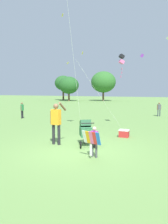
% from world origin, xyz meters
% --- Properties ---
extents(ground_plane, '(120.00, 120.00, 0.00)m').
position_xyz_m(ground_plane, '(0.00, 0.00, 0.00)').
color(ground_plane, '#668E47').
extents(child_with_butterfly_kite, '(0.66, 0.41, 1.01)m').
position_xyz_m(child_with_butterfly_kite, '(0.80, -0.66, 0.61)').
color(child_with_butterfly_kite, '#4C4C51').
rests_on(child_with_butterfly_kite, ground).
extents(person_adult_flyer, '(0.54, 0.49, 1.72)m').
position_xyz_m(person_adult_flyer, '(-1.16, 0.32, 0.99)').
color(person_adult_flyer, '#232328').
rests_on(person_adult_flyer, ground).
extents(stroller, '(0.87, 1.08, 1.03)m').
position_xyz_m(stroller, '(-0.01, 0.64, 0.61)').
color(stroller, black).
rests_on(stroller, ground).
extents(kite_green_novelty, '(2.15, 2.33, 4.24)m').
position_xyz_m(kite_green_novelty, '(0.25, 5.38, 3.91)').
color(kite_green_novelty, black).
rests_on(kite_green_novelty, ground).
extents(distant_kites_cluster, '(28.36, 13.03, 9.39)m').
position_xyz_m(distant_kites_cluster, '(-4.65, 22.95, 9.49)').
color(distant_kites_cluster, yellow).
extents(person_red_shirt, '(0.22, 0.39, 1.23)m').
position_xyz_m(person_red_shirt, '(-7.54, 6.12, 0.73)').
color(person_red_shirt, '#232328').
rests_on(person_red_shirt, ground).
extents(person_sitting_far, '(0.32, 0.26, 1.14)m').
position_xyz_m(person_sitting_far, '(2.05, 11.58, 0.67)').
color(person_sitting_far, '#33384C').
rests_on(person_sitting_far, ground).
extents(cooler_box, '(0.45, 0.33, 0.35)m').
position_xyz_m(cooler_box, '(1.06, 2.69, 0.18)').
color(cooler_box, red).
rests_on(cooler_box, ground).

